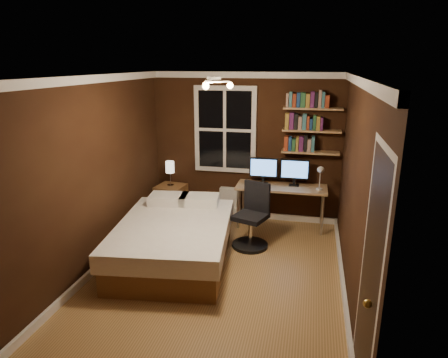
% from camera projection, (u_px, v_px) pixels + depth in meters
% --- Properties ---
extents(floor, '(4.20, 4.20, 0.00)m').
position_uv_depth(floor, '(217.00, 275.00, 5.17)').
color(floor, brown).
rests_on(floor, ground).
extents(wall_back, '(3.20, 0.04, 2.50)m').
position_uv_depth(wall_back, '(246.00, 148.00, 6.78)').
color(wall_back, black).
rests_on(wall_back, ground).
extents(wall_left, '(0.04, 4.20, 2.50)m').
position_uv_depth(wall_left, '(96.00, 175.00, 5.15)').
color(wall_left, black).
rests_on(wall_left, ground).
extents(wall_right, '(0.04, 4.20, 2.50)m').
position_uv_depth(wall_right, '(355.00, 192.00, 4.48)').
color(wall_right, black).
rests_on(wall_right, ground).
extents(ceiling, '(3.20, 4.20, 0.02)m').
position_uv_depth(ceiling, '(216.00, 76.00, 4.46)').
color(ceiling, white).
rests_on(ceiling, wall_back).
extents(window, '(1.06, 0.06, 1.46)m').
position_uv_depth(window, '(225.00, 130.00, 6.74)').
color(window, silver).
rests_on(window, wall_back).
extents(door, '(0.03, 0.82, 2.05)m').
position_uv_depth(door, '(369.00, 280.00, 3.10)').
color(door, black).
rests_on(door, ground).
extents(door_knob, '(0.06, 0.06, 0.06)m').
position_uv_depth(door_knob, '(368.00, 304.00, 2.83)').
color(door_knob, gold).
rests_on(door_knob, door).
extents(ceiling_fixture, '(0.44, 0.44, 0.18)m').
position_uv_depth(ceiling_fixture, '(214.00, 86.00, 4.40)').
color(ceiling_fixture, beige).
rests_on(ceiling_fixture, ceiling).
extents(bookshelf_lower, '(0.92, 0.22, 0.03)m').
position_uv_depth(bookshelf_lower, '(310.00, 152.00, 6.44)').
color(bookshelf_lower, '#A57C50').
rests_on(bookshelf_lower, wall_back).
extents(books_row_lower, '(0.48, 0.16, 0.23)m').
position_uv_depth(books_row_lower, '(311.00, 144.00, 6.41)').
color(books_row_lower, maroon).
rests_on(books_row_lower, bookshelf_lower).
extents(bookshelf_middle, '(0.92, 0.22, 0.03)m').
position_uv_depth(bookshelf_middle, '(312.00, 131.00, 6.35)').
color(bookshelf_middle, '#A57C50').
rests_on(bookshelf_middle, wall_back).
extents(books_row_middle, '(0.60, 0.16, 0.23)m').
position_uv_depth(books_row_middle, '(312.00, 122.00, 6.31)').
color(books_row_middle, navy).
rests_on(books_row_middle, bookshelf_middle).
extents(bookshelf_upper, '(0.92, 0.22, 0.03)m').
position_uv_depth(bookshelf_upper, '(313.00, 108.00, 6.25)').
color(bookshelf_upper, '#A57C50').
rests_on(bookshelf_upper, wall_back).
extents(books_row_upper, '(0.66, 0.16, 0.23)m').
position_uv_depth(books_row_upper, '(313.00, 100.00, 6.21)').
color(books_row_upper, '#255733').
rests_on(books_row_upper, bookshelf_upper).
extents(bed, '(1.72, 2.22, 0.70)m').
position_uv_depth(bed, '(174.00, 240.00, 5.49)').
color(bed, brown).
rests_on(bed, ground).
extents(nightstand, '(0.52, 0.52, 0.58)m').
position_uv_depth(nightstand, '(171.00, 201.00, 7.04)').
color(nightstand, brown).
rests_on(nightstand, ground).
extents(bedside_lamp, '(0.15, 0.15, 0.44)m').
position_uv_depth(bedside_lamp, '(170.00, 174.00, 6.90)').
color(bedside_lamp, '#EFE5CB').
rests_on(bedside_lamp, nightstand).
extents(radiator, '(0.36, 0.13, 0.54)m').
position_uv_depth(radiator, '(230.00, 203.00, 7.01)').
color(radiator, silver).
rests_on(radiator, ground).
extents(desk, '(1.47, 0.55, 0.70)m').
position_uv_depth(desk, '(281.00, 190.00, 6.54)').
color(desk, '#A57C50').
rests_on(desk, ground).
extents(monitor_left, '(0.47, 0.12, 0.44)m').
position_uv_depth(monitor_left, '(264.00, 171.00, 6.60)').
color(monitor_left, black).
rests_on(monitor_left, desk).
extents(monitor_right, '(0.47, 0.12, 0.44)m').
position_uv_depth(monitor_right, '(295.00, 173.00, 6.49)').
color(monitor_right, black).
rests_on(monitor_right, desk).
extents(desk_lamp, '(0.14, 0.32, 0.44)m').
position_uv_depth(desk_lamp, '(320.00, 178.00, 6.21)').
color(desk_lamp, silver).
rests_on(desk_lamp, desk).
extents(office_chair, '(0.55, 0.55, 0.96)m').
position_uv_depth(office_chair, '(252.00, 223.00, 5.89)').
color(office_chair, black).
rests_on(office_chair, ground).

